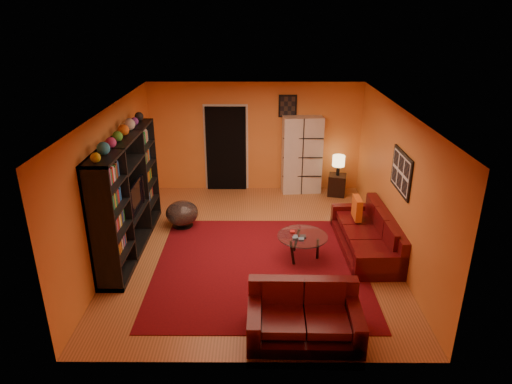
{
  "coord_description": "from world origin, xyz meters",
  "views": [
    {
      "loc": [
        0.06,
        -7.54,
        4.19
      ],
      "look_at": [
        0.03,
        0.1,
        1.07
      ],
      "focal_mm": 32.0,
      "sensor_mm": 36.0,
      "label": 1
    }
  ],
  "objects_px": {
    "entertainment_unit": "(128,195)",
    "tv": "(131,197)",
    "storage_cabinet": "(302,155)",
    "table_lamp": "(339,161)",
    "side_table": "(337,185)",
    "loveseat": "(304,315)",
    "sofa": "(371,236)",
    "coffee_table": "(303,238)",
    "bowl_chair": "(182,213)"
  },
  "relations": [
    {
      "from": "loveseat",
      "to": "bowl_chair",
      "type": "bearing_deg",
      "value": 34.55
    },
    {
      "from": "loveseat",
      "to": "tv",
      "type": "bearing_deg",
      "value": 51.11
    },
    {
      "from": "storage_cabinet",
      "to": "table_lamp",
      "type": "distance_m",
      "value": 0.87
    },
    {
      "from": "entertainment_unit",
      "to": "bowl_chair",
      "type": "bearing_deg",
      "value": 47.41
    },
    {
      "from": "bowl_chair",
      "to": "table_lamp",
      "type": "relative_size",
      "value": 1.37
    },
    {
      "from": "entertainment_unit",
      "to": "tv",
      "type": "distance_m",
      "value": 0.08
    },
    {
      "from": "side_table",
      "to": "table_lamp",
      "type": "height_order",
      "value": "table_lamp"
    },
    {
      "from": "loveseat",
      "to": "storage_cabinet",
      "type": "xyz_separation_m",
      "value": [
        0.41,
        5.22,
        0.64
      ]
    },
    {
      "from": "tv",
      "to": "bowl_chair",
      "type": "xyz_separation_m",
      "value": [
        0.75,
        0.84,
        -0.71
      ]
    },
    {
      "from": "sofa",
      "to": "storage_cabinet",
      "type": "height_order",
      "value": "storage_cabinet"
    },
    {
      "from": "entertainment_unit",
      "to": "sofa",
      "type": "distance_m",
      "value": 4.48
    },
    {
      "from": "coffee_table",
      "to": "storage_cabinet",
      "type": "distance_m",
      "value": 3.26
    },
    {
      "from": "storage_cabinet",
      "to": "table_lamp",
      "type": "height_order",
      "value": "storage_cabinet"
    },
    {
      "from": "bowl_chair",
      "to": "side_table",
      "type": "height_order",
      "value": "bowl_chair"
    },
    {
      "from": "coffee_table",
      "to": "storage_cabinet",
      "type": "height_order",
      "value": "storage_cabinet"
    },
    {
      "from": "entertainment_unit",
      "to": "loveseat",
      "type": "relative_size",
      "value": 1.95
    },
    {
      "from": "loveseat",
      "to": "storage_cabinet",
      "type": "relative_size",
      "value": 0.84
    },
    {
      "from": "loveseat",
      "to": "entertainment_unit",
      "type": "bearing_deg",
      "value": 51.9
    },
    {
      "from": "loveseat",
      "to": "side_table",
      "type": "height_order",
      "value": "loveseat"
    },
    {
      "from": "sofa",
      "to": "coffee_table",
      "type": "xyz_separation_m",
      "value": [
        -1.29,
        -0.33,
        0.12
      ]
    },
    {
      "from": "bowl_chair",
      "to": "sofa",
      "type": "bearing_deg",
      "value": -14.68
    },
    {
      "from": "entertainment_unit",
      "to": "sofa",
      "type": "bearing_deg",
      "value": -1.07
    },
    {
      "from": "tv",
      "to": "sofa",
      "type": "relative_size",
      "value": 0.43
    },
    {
      "from": "tv",
      "to": "side_table",
      "type": "xyz_separation_m",
      "value": [
        4.17,
        2.55,
        -0.74
      ]
    },
    {
      "from": "tv",
      "to": "table_lamp",
      "type": "distance_m",
      "value": 4.89
    },
    {
      "from": "entertainment_unit",
      "to": "storage_cabinet",
      "type": "relative_size",
      "value": 1.63
    },
    {
      "from": "tv",
      "to": "table_lamp",
      "type": "relative_size",
      "value": 1.98
    },
    {
      "from": "sofa",
      "to": "loveseat",
      "type": "distance_m",
      "value": 2.75
    },
    {
      "from": "coffee_table",
      "to": "table_lamp",
      "type": "relative_size",
      "value": 1.85
    },
    {
      "from": "tv",
      "to": "entertainment_unit",
      "type": "bearing_deg",
      "value": 118.21
    },
    {
      "from": "entertainment_unit",
      "to": "storage_cabinet",
      "type": "xyz_separation_m",
      "value": [
        3.38,
        2.8,
        -0.13
      ]
    },
    {
      "from": "entertainment_unit",
      "to": "side_table",
      "type": "xyz_separation_m",
      "value": [
        4.22,
        2.57,
        -0.8
      ]
    },
    {
      "from": "loveseat",
      "to": "storage_cabinet",
      "type": "bearing_deg",
      "value": -3.48
    },
    {
      "from": "bowl_chair",
      "to": "table_lamp",
      "type": "bearing_deg",
      "value": 26.53
    },
    {
      "from": "storage_cabinet",
      "to": "side_table",
      "type": "bearing_deg",
      "value": -20.27
    },
    {
      "from": "sofa",
      "to": "storage_cabinet",
      "type": "distance_m",
      "value": 3.13
    },
    {
      "from": "entertainment_unit",
      "to": "table_lamp",
      "type": "distance_m",
      "value": 4.95
    },
    {
      "from": "table_lamp",
      "to": "storage_cabinet",
      "type": "bearing_deg",
      "value": 164.91
    },
    {
      "from": "sofa",
      "to": "table_lamp",
      "type": "xyz_separation_m",
      "value": [
        -0.19,
        2.66,
        0.55
      ]
    },
    {
      "from": "sofa",
      "to": "table_lamp",
      "type": "relative_size",
      "value": 4.63
    },
    {
      "from": "coffee_table",
      "to": "table_lamp",
      "type": "bearing_deg",
      "value": 69.85
    },
    {
      "from": "tv",
      "to": "coffee_table",
      "type": "xyz_separation_m",
      "value": [
        3.07,
        -0.44,
        -0.59
      ]
    },
    {
      "from": "coffee_table",
      "to": "bowl_chair",
      "type": "xyz_separation_m",
      "value": [
        -2.33,
        1.27,
        -0.11
      ]
    },
    {
      "from": "entertainment_unit",
      "to": "coffee_table",
      "type": "xyz_separation_m",
      "value": [
        3.12,
        -0.41,
        -0.65
      ]
    },
    {
      "from": "storage_cabinet",
      "to": "bowl_chair",
      "type": "height_order",
      "value": "storage_cabinet"
    },
    {
      "from": "side_table",
      "to": "storage_cabinet",
      "type": "bearing_deg",
      "value": 164.91
    },
    {
      "from": "sofa",
      "to": "loveseat",
      "type": "bearing_deg",
      "value": -123.66
    },
    {
      "from": "coffee_table",
      "to": "bowl_chair",
      "type": "height_order",
      "value": "bowl_chair"
    },
    {
      "from": "sofa",
      "to": "side_table",
      "type": "xyz_separation_m",
      "value": [
        -0.19,
        2.66,
        -0.03
      ]
    },
    {
      "from": "entertainment_unit",
      "to": "tv",
      "type": "relative_size",
      "value": 3.15
    }
  ]
}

